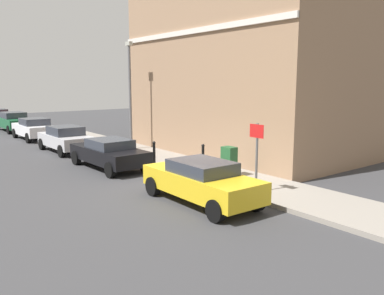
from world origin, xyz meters
name	(u,v)px	position (x,y,z in m)	size (l,w,h in m)	color
ground	(191,187)	(0.00, 0.00, 0.00)	(80.00, 80.00, 0.00)	#38383A
sidewalk	(148,156)	(1.85, 6.00, 0.07)	(2.70, 30.00, 0.15)	gray
corner_building	(247,63)	(6.81, 4.04, 4.77)	(7.31, 12.09, 9.54)	#937256
car_yellow	(201,181)	(-0.89, -1.68, 0.72)	(1.81, 4.34, 1.36)	gold
car_black	(109,153)	(-0.90, 4.75, 0.70)	(1.96, 4.44, 1.32)	black
car_silver	(66,138)	(-0.89, 10.06, 0.73)	(1.87, 4.12, 1.40)	#B7B7BC
car_white	(34,128)	(-0.83, 16.00, 0.74)	(1.90, 4.11, 1.42)	silver
car_green	(14,121)	(-0.73, 21.57, 0.77)	(1.88, 4.52, 1.48)	#195933
utility_cabinet	(229,163)	(1.86, 0.00, 0.68)	(0.46, 0.61, 1.15)	#1E4C28
bollard_near_cabinet	(203,155)	(1.96, 1.72, 0.70)	(0.14, 0.14, 1.04)	black
bollard_far_kerb	(154,152)	(0.75, 3.66, 0.70)	(0.14, 0.14, 1.04)	black
street_sign	(257,147)	(0.98, -2.25, 1.66)	(0.08, 0.60, 2.30)	#59595B
lamppost	(130,91)	(1.99, 7.97, 3.30)	(0.20, 0.44, 5.72)	#59595B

